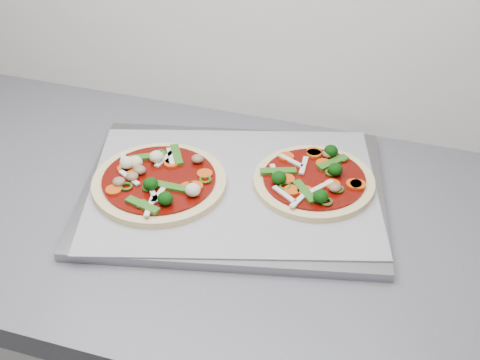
% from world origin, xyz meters
% --- Properties ---
extents(baking_tray, '(0.54, 0.45, 0.02)m').
position_xyz_m(baking_tray, '(-0.68, 1.35, 0.91)').
color(baking_tray, gray).
rests_on(baking_tray, countertop).
extents(parchment, '(0.53, 0.45, 0.00)m').
position_xyz_m(parchment, '(-0.68, 1.35, 0.92)').
color(parchment, gray).
rests_on(parchment, baking_tray).
extents(pizza_left, '(0.28, 0.28, 0.04)m').
position_xyz_m(pizza_left, '(-0.80, 1.32, 0.93)').
color(pizza_left, '#DECD86').
rests_on(pizza_left, parchment).
extents(pizza_right, '(0.22, 0.22, 0.03)m').
position_xyz_m(pizza_right, '(-0.56, 1.40, 0.93)').
color(pizza_right, '#DECD86').
rests_on(pizza_right, parchment).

